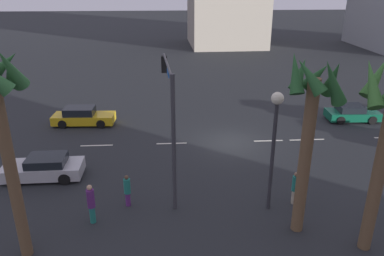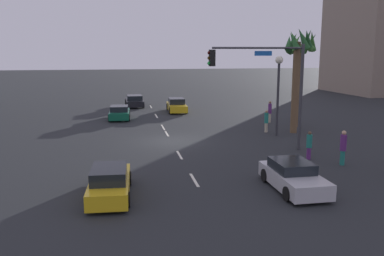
% 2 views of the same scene
% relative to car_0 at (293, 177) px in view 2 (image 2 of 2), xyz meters
% --- Properties ---
extents(ground_plane, '(220.00, 220.00, 0.00)m').
position_rel_car_0_xyz_m(ground_plane, '(-11.17, -4.17, -0.61)').
color(ground_plane, '#232628').
extents(lane_stripe_0, '(2.28, 0.14, 0.01)m').
position_rel_car_0_xyz_m(lane_stripe_0, '(-29.17, -4.17, -0.60)').
color(lane_stripe_0, silver).
rests_on(lane_stripe_0, ground_plane).
extents(lane_stripe_1, '(2.45, 0.14, 0.01)m').
position_rel_car_0_xyz_m(lane_stripe_1, '(-22.47, -4.17, -0.60)').
color(lane_stripe_1, silver).
rests_on(lane_stripe_1, ground_plane).
extents(lane_stripe_2, '(2.43, 0.14, 0.01)m').
position_rel_car_0_xyz_m(lane_stripe_2, '(-16.43, -4.17, -0.60)').
color(lane_stripe_2, silver).
rests_on(lane_stripe_2, ground_plane).
extents(lane_stripe_3, '(1.99, 0.14, 0.01)m').
position_rel_car_0_xyz_m(lane_stripe_3, '(-13.74, -4.17, -0.60)').
color(lane_stripe_3, silver).
rests_on(lane_stripe_3, ground_plane).
extents(lane_stripe_4, '(2.03, 0.14, 0.01)m').
position_rel_car_0_xyz_m(lane_stripe_4, '(-7.12, -4.17, -0.60)').
color(lane_stripe_4, silver).
rests_on(lane_stripe_4, ground_plane).
extents(lane_stripe_5, '(2.13, 0.14, 0.01)m').
position_rel_car_0_xyz_m(lane_stripe_5, '(-2.13, -4.17, -0.60)').
color(lane_stripe_5, silver).
rests_on(lane_stripe_5, ground_plane).
extents(car_0, '(4.30, 1.96, 1.30)m').
position_rel_car_0_xyz_m(car_0, '(0.00, 0.00, 0.00)').
color(car_0, '#B7B7BC').
rests_on(car_0, ground_plane).
extents(car_1, '(4.41, 1.96, 1.37)m').
position_rel_car_0_xyz_m(car_1, '(-24.99, -1.84, 0.02)').
color(car_1, gold).
rests_on(car_1, ground_plane).
extents(car_2, '(3.99, 2.03, 1.26)m').
position_rel_car_0_xyz_m(car_2, '(-21.19, -7.66, -0.02)').
color(car_2, '#0F5138').
rests_on(car_2, ground_plane).
extents(car_3, '(4.63, 1.94, 1.36)m').
position_rel_car_0_xyz_m(car_3, '(-0.50, -8.18, 0.02)').
color(car_3, gold).
rests_on(car_3, ground_plane).
extents(car_4, '(4.45, 2.04, 1.29)m').
position_rel_car_0_xyz_m(car_4, '(-29.68, -5.95, -0.01)').
color(car_4, black).
rests_on(car_4, ground_plane).
extents(traffic_signal, '(0.65, 6.14, 6.63)m').
position_rel_car_0_xyz_m(traffic_signal, '(-7.02, 1.46, 3.93)').
color(traffic_signal, '#38383D').
rests_on(traffic_signal, ground_plane).
extents(streetlamp, '(0.56, 0.56, 5.83)m').
position_rel_car_0_xyz_m(streetlamp, '(-11.65, 3.77, 3.50)').
color(streetlamp, '#2D2D33').
rests_on(streetlamp, ground_plane).
extents(pedestrian_0, '(0.38, 0.38, 1.89)m').
position_rel_car_0_xyz_m(pedestrian_0, '(-17.12, 5.27, 0.41)').
color(pedestrian_0, '#B2A58C').
rests_on(pedestrian_0, ground_plane).
extents(pedestrian_1, '(0.42, 0.42, 1.94)m').
position_rel_car_0_xyz_m(pedestrian_1, '(-3.40, 4.37, 0.42)').
color(pedestrian_1, '#1E7266').
rests_on(pedestrian_1, ground_plane).
extents(pedestrian_2, '(0.44, 0.44, 1.71)m').
position_rel_car_0_xyz_m(pedestrian_2, '(-13.00, 3.45, 0.30)').
color(pedestrian_2, '#B2A58C').
rests_on(pedestrian_2, ground_plane).
extents(pedestrian_3, '(0.45, 0.45, 1.66)m').
position_rel_car_0_xyz_m(pedestrian_3, '(-4.87, 3.09, 0.27)').
color(pedestrian_3, '#59266B').
rests_on(pedestrian_3, ground_plane).
extents(palm_tree_0, '(2.52, 2.71, 7.87)m').
position_rel_car_0_xyz_m(palm_tree_0, '(-14.87, 6.89, 5.06)').
color(palm_tree_0, brown).
rests_on(palm_tree_0, ground_plane).
extents(palm_tree_3, '(2.22, 2.41, 7.90)m').
position_rel_car_0_xyz_m(palm_tree_3, '(-12.47, 5.55, 4.95)').
color(palm_tree_3, brown).
rests_on(palm_tree_3, ground_plane).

